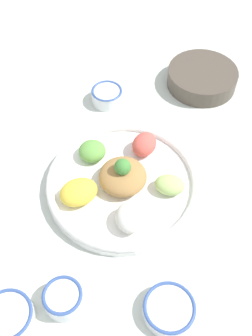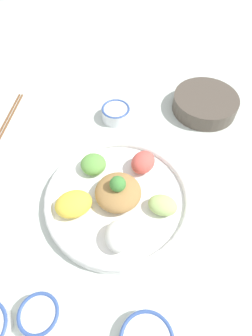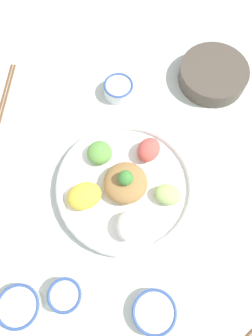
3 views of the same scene
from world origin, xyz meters
name	(u,v)px [view 3 (image 3 of 3)]	position (x,y,z in m)	size (l,w,h in m)	color
ground_plane	(115,199)	(0.00, 0.00, 0.00)	(2.40, 2.40, 0.00)	silver
salad_platter	(125,186)	(0.03, 0.03, 0.02)	(0.38, 0.38, 0.10)	white
sauce_bowl_red	(118,89)	(0.03, 0.34, 0.02)	(0.09, 0.09, 0.04)	white
rice_bowl_blue	(154,312)	(0.08, -0.29, 0.02)	(0.11, 0.11, 0.03)	white
sauce_bowl_dark	(66,295)	(-0.13, -0.24, 0.03)	(0.08, 0.08, 0.05)	white
rice_bowl_plain	(19,306)	(-0.24, -0.25, 0.02)	(0.10, 0.10, 0.04)	white
side_serving_bowl	(213,74)	(0.32, 0.37, 0.03)	(0.21, 0.21, 0.05)	#51473D
chopsticks_pair_near	(5,93)	(-0.32, 0.36, 0.00)	(0.05, 0.22, 0.01)	brown
serving_spoon_main	(13,174)	(-0.28, 0.09, 0.00)	(0.10, 0.11, 0.01)	white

